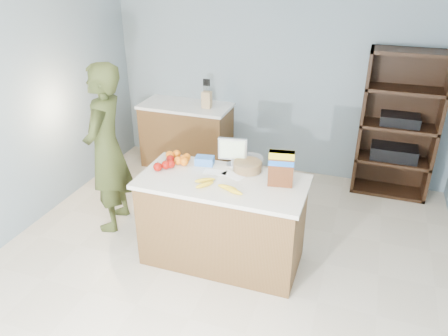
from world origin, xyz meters
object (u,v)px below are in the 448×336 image
(cereal_box, at_px, (281,166))
(tv, at_px, (232,150))
(shelving_unit, at_px, (398,127))
(counter_peninsula, at_px, (222,224))
(person, at_px, (107,149))

(cereal_box, bearing_deg, tv, 154.28)
(shelving_unit, bearing_deg, counter_peninsula, -127.11)
(shelving_unit, bearing_deg, cereal_box, -117.44)
(person, height_order, cereal_box, person)
(shelving_unit, distance_m, cereal_box, 2.24)
(tv, distance_m, cereal_box, 0.59)
(cereal_box, bearing_deg, shelving_unit, 62.56)
(person, bearing_deg, shelving_unit, 110.67)
(counter_peninsula, distance_m, shelving_unit, 2.61)
(counter_peninsula, height_order, shelving_unit, shelving_unit)
(person, relative_size, cereal_box, 5.49)
(cereal_box, bearing_deg, person, 175.66)
(tv, xyz_separation_m, cereal_box, (0.53, -0.26, 0.03))
(counter_peninsula, bearing_deg, person, 171.00)
(shelving_unit, relative_size, cereal_box, 5.40)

